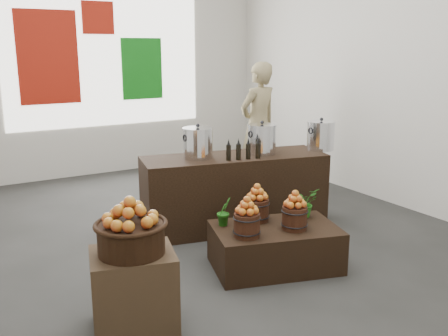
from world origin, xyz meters
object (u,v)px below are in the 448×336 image
stock_pot_left (198,144)px  wicker_basket (131,239)px  counter (234,192)px  stock_pot_center (262,140)px  stock_pot_right (321,136)px  shopper (258,124)px  display_table (275,247)px  crate (134,291)px

stock_pot_left → wicker_basket: bearing=-131.3°
counter → stock_pot_center: 0.68m
stock_pot_right → shopper: bearing=82.0°
wicker_basket → display_table: 1.65m
counter → stock_pot_right: 1.24m
display_table → stock_pot_left: bearing=114.7°
wicker_basket → shopper: size_ratio=0.26×
counter → shopper: bearing=59.8°
shopper → stock_pot_right: bearing=71.5°
counter → display_table: bearing=-89.8°
crate → counter: counter is taller
stock_pot_right → wicker_basket: bearing=-156.7°
counter → stock_pot_center: bearing=0.0°
crate → counter: bearing=39.3°
crate → stock_pot_right: 3.18m
counter → stock_pot_left: stock_pot_left is taller
stock_pot_left → stock_pot_right: size_ratio=1.00×
stock_pot_right → stock_pot_center: bearing=167.7°
display_table → counter: size_ratio=0.56×
counter → stock_pot_center: (0.33, -0.07, 0.59)m
wicker_basket → crate: bearing=0.0°
counter → stock_pot_center: stock_pot_center is taller
counter → stock_pot_left: size_ratio=6.47×
wicker_basket → counter: size_ratio=0.23×
counter → stock_pot_right: size_ratio=6.47×
wicker_basket → shopper: bearing=43.0°
stock_pot_left → stock_pot_right: bearing=-12.3°
crate → stock_pot_right: (2.85, 1.23, 0.72)m
crate → wicker_basket: size_ratio=1.25×
display_table → shopper: (1.54, 2.55, 0.72)m
stock_pot_center → wicker_basket: bearing=-146.6°
crate → display_table: 1.58m
shopper → display_table: bearing=48.3°
wicker_basket → stock_pot_right: 3.12m
stock_pot_right → display_table: bearing=-145.7°
stock_pot_center → stock_pot_right: bearing=-12.3°
crate → wicker_basket: (0.00, 0.00, 0.41)m
crate → display_table: size_ratio=0.52×
wicker_basket → stock_pot_center: size_ratio=1.50×
stock_pot_left → shopper: size_ratio=0.18×
stock_pot_left → stock_pot_center: (0.74, -0.16, 0.00)m
stock_pot_left → stock_pot_center: same height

